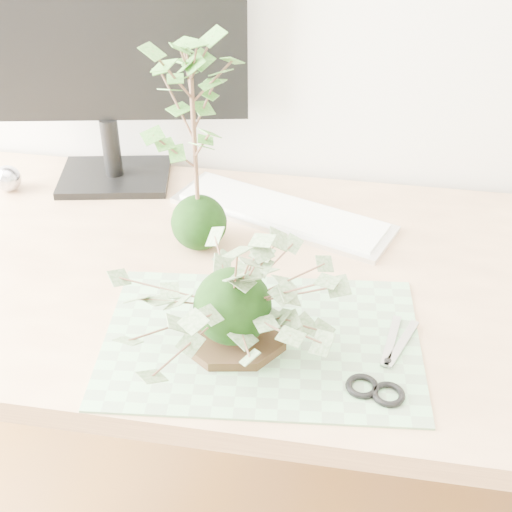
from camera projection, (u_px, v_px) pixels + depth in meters
name	position (u px, v px, depth m)	size (l,w,h in m)	color
desk	(250.00, 312.00, 1.26)	(1.60, 0.70, 0.74)	tan
cutting_mat	(262.00, 341.00, 1.07)	(0.47, 0.31, 0.00)	slate
stone_dish	(233.00, 340.00, 1.06)	(0.16, 0.16, 0.01)	black
ivy_kokedama	(232.00, 277.00, 0.99)	(0.40, 0.40, 0.23)	black
maple_kokedama	(192.00, 94.00, 1.11)	(0.24, 0.24, 0.41)	black
keyboard	(282.00, 213.00, 1.35)	(0.45, 0.27, 0.02)	silver
monitor	(100.00, 45.00, 1.32)	(0.55, 0.20, 0.49)	black
foil_ball	(8.00, 178.00, 1.43)	(0.05, 0.05, 0.05)	silver
scissors	(385.00, 380.00, 0.99)	(0.09, 0.19, 0.01)	#959595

